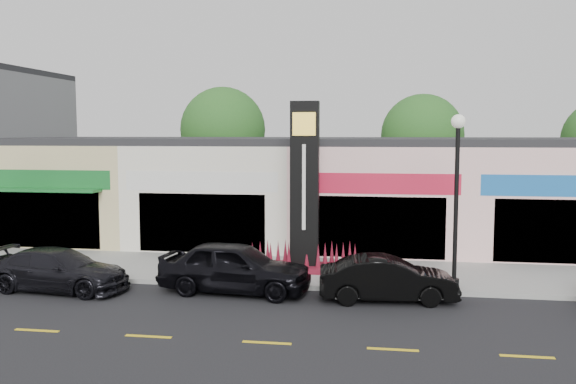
# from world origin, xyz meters

# --- Properties ---
(ground) EXTENTS (120.00, 120.00, 0.00)m
(ground) POSITION_xyz_m (0.00, 0.00, 0.00)
(ground) COLOR black
(ground) RESTS_ON ground
(sidewalk) EXTENTS (52.00, 4.30, 0.15)m
(sidewalk) POSITION_xyz_m (0.00, 4.35, 0.07)
(sidewalk) COLOR gray
(sidewalk) RESTS_ON ground
(curb) EXTENTS (52.00, 0.20, 0.15)m
(curb) POSITION_xyz_m (0.00, 2.10, 0.07)
(curb) COLOR gray
(curb) RESTS_ON ground
(shop_beige) EXTENTS (7.00, 10.85, 4.80)m
(shop_beige) POSITION_xyz_m (-8.50, 11.46, 2.40)
(shop_beige) COLOR tan
(shop_beige) RESTS_ON ground
(shop_cream) EXTENTS (7.00, 10.01, 4.80)m
(shop_cream) POSITION_xyz_m (-1.50, 11.47, 2.40)
(shop_cream) COLOR white
(shop_cream) RESTS_ON ground
(shop_pink_w) EXTENTS (7.00, 10.01, 4.80)m
(shop_pink_w) POSITION_xyz_m (5.50, 11.47, 2.40)
(shop_pink_w) COLOR beige
(shop_pink_w) RESTS_ON ground
(shop_pink_e) EXTENTS (7.00, 10.01, 4.80)m
(shop_pink_e) POSITION_xyz_m (12.50, 11.47, 2.40)
(shop_pink_e) COLOR beige
(shop_pink_e) RESTS_ON ground
(tree_rear_west) EXTENTS (5.20, 5.20, 7.83)m
(tree_rear_west) POSITION_xyz_m (-4.00, 19.50, 5.22)
(tree_rear_west) COLOR #382619
(tree_rear_west) RESTS_ON ground
(tree_rear_mid) EXTENTS (4.80, 4.80, 7.29)m
(tree_rear_mid) POSITION_xyz_m (8.00, 19.50, 4.88)
(tree_rear_mid) COLOR #382619
(tree_rear_mid) RESTS_ON ground
(lamp_east_near) EXTENTS (0.44, 0.44, 5.47)m
(lamp_east_near) POSITION_xyz_m (8.00, 2.50, 3.48)
(lamp_east_near) COLOR black
(lamp_east_near) RESTS_ON sidewalk
(pylon_sign) EXTENTS (4.20, 1.30, 6.00)m
(pylon_sign) POSITION_xyz_m (3.00, 4.20, 2.27)
(pylon_sign) COLOR maroon
(pylon_sign) RESTS_ON sidewalk
(car_dark_sedan) EXTENTS (2.28, 4.77, 1.34)m
(car_dark_sedan) POSITION_xyz_m (-4.52, 0.80, 0.67)
(car_dark_sedan) COLOR black
(car_dark_sedan) RESTS_ON ground
(car_black_sedan) EXTENTS (2.36, 4.98, 1.64)m
(car_black_sedan) POSITION_xyz_m (1.14, 1.41, 0.82)
(car_black_sedan) COLOR black
(car_black_sedan) RESTS_ON ground
(car_black_conv) EXTENTS (1.85, 4.22, 1.35)m
(car_black_conv) POSITION_xyz_m (5.91, 1.16, 0.67)
(car_black_conv) COLOR black
(car_black_conv) RESTS_ON ground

